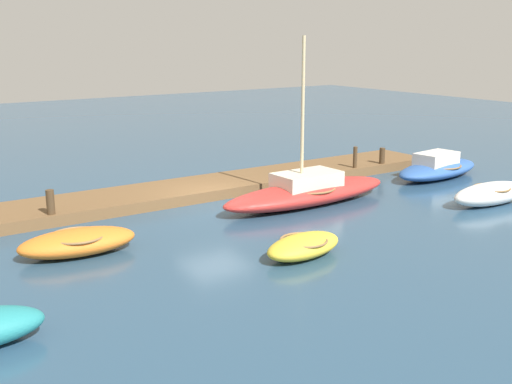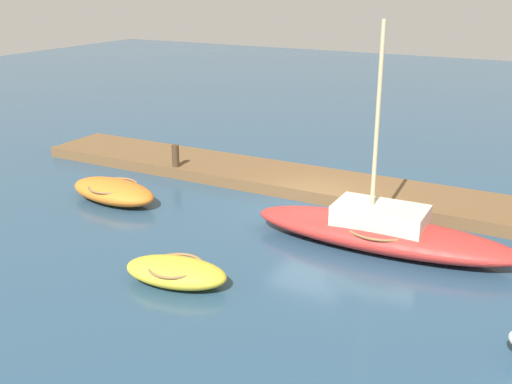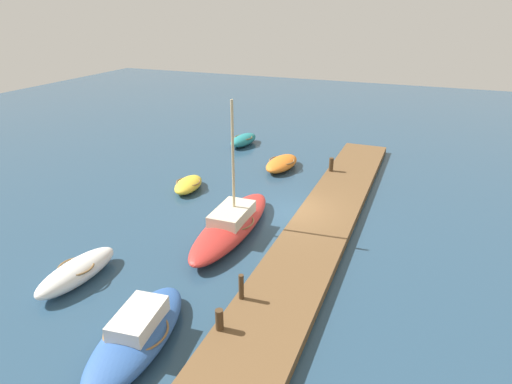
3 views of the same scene
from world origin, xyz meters
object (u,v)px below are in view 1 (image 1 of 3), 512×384
Objects in this scene: motorboat_blue at (438,168)px; mooring_post_mid_west at (355,157)px; dinghy_yellow at (304,246)px; rowboat_orange at (78,242)px; sailboat_red at (308,191)px; mooring_post_west at (382,156)px; rowboat_white at (491,193)px; mooring_post_mid_east at (50,202)px.

motorboat_blue is 3.66m from mooring_post_mid_west.
rowboat_orange is at bearing -45.08° from dinghy_yellow.
mooring_post_west is (-6.43, -2.58, 0.25)m from sailboat_red.
sailboat_red is at bearing -30.49° from rowboat_white.
mooring_post_west is (-15.39, -3.24, 0.39)m from rowboat_orange.
mooring_post_mid_west reaches higher than rowboat_orange.
sailboat_red is at bearing -138.98° from dinghy_yellow.
sailboat_red reaches higher than motorboat_blue.
mooring_post_mid_west is 1.14× the size of mooring_post_mid_east.
motorboat_blue is at bearing -178.68° from sailboat_red.
sailboat_red is 10.30× the size of mooring_post_west.
dinghy_yellow is 3.87× the size of mooring_post_west.
rowboat_white is 3.98× the size of mooring_post_mid_west.
sailboat_red reaches higher than dinghy_yellow.
mooring_post_mid_west reaches higher than motorboat_blue.
mooring_post_west is (-0.80, -6.44, 0.34)m from rowboat_white.
mooring_post_mid_west is at bearing -149.43° from dinghy_yellow.
mooring_post_west is 0.77× the size of mooring_post_mid_west.
mooring_post_west is at bearing -162.78° from rowboat_orange.
motorboat_blue reaches higher than mooring_post_west.
rowboat_orange is 16.60m from motorboat_blue.
dinghy_yellow is (3.72, 4.45, -0.18)m from sailboat_red.
dinghy_yellow is at bearing 7.55° from rowboat_white.
motorboat_blue is 16.50m from mooring_post_mid_east.
mooring_post_mid_east reaches higher than dinghy_yellow.
sailboat_red is (-8.96, -0.66, 0.13)m from rowboat_orange.
rowboat_white is at bearing 155.84° from mooring_post_mid_east.
sailboat_red is at bearing 163.50° from mooring_post_mid_east.
dinghy_yellow is 12.31m from motorboat_blue.
rowboat_orange is 4.81× the size of mooring_post_west.
rowboat_orange is 1.24× the size of dinghy_yellow.
mooring_post_mid_east is (16.34, -2.24, 0.37)m from motorboat_blue.
rowboat_orange is 14.10m from mooring_post_mid_west.
motorboat_blue is at bearing 117.91° from mooring_post_west.
rowboat_white is 4.65m from motorboat_blue.
mooring_post_mid_west is at bearing -78.33° from rowboat_white.
rowboat_white is 6.83m from sailboat_red.
rowboat_white is at bearing 82.95° from mooring_post_west.
sailboat_red is at bearing -170.48° from rowboat_orange.
motorboat_blue is 7.25× the size of mooring_post_west.
mooring_post_mid_west is at bearing -152.76° from sailboat_red.
rowboat_white is 4.56× the size of mooring_post_mid_east.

